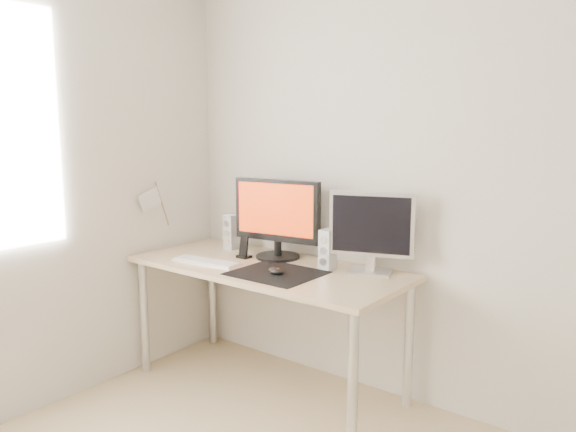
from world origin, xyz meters
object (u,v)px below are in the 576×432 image
Objects in this scene: second_monitor at (371,229)px; speaker_right at (327,249)px; desk at (267,279)px; phone_dock at (244,251)px; main_monitor at (277,216)px; speaker_left at (231,232)px; keyboard at (206,262)px; mouse at (276,271)px.

second_monitor is 2.00× the size of speaker_right.
desk is at bearing -156.75° from speaker_right.
speaker_right reaches higher than phone_dock.
main_monitor reaches higher than desk.
keyboard is (0.13, -0.35, -0.10)m from speaker_left.
main_monitor is (-0.06, 0.16, 0.33)m from desk.
keyboard is at bearing -126.88° from main_monitor.
main_monitor is 1.28× the size of keyboard.
phone_dock is (-0.77, -0.15, -0.20)m from second_monitor.
desk is 7.28× the size of speaker_right.
mouse is 0.44m from main_monitor.
speaker_left is at bearing 110.43° from keyboard.
mouse is at bearing -52.16° from main_monitor.
desk is 0.38m from main_monitor.
main_monitor reaches higher than speaker_right.
main_monitor is at bearing 175.47° from speaker_right.
keyboard reaches higher than desk.
mouse is 0.55m from second_monitor.
phone_dock is at bearing 154.78° from mouse.
speaker_left reaches higher than mouse.
keyboard is (-0.48, -0.04, -0.01)m from mouse.
desk is at bearing -159.40° from second_monitor.
speaker_left reaches higher than keyboard.
second_monitor is at bearing 23.68° from keyboard.
desk is 0.51m from speaker_left.
second_monitor is 1.00m from speaker_left.
second_monitor is at bearing 3.77° from main_monitor.
main_monitor is at bearing -2.32° from speaker_left.
desk is at bearing 28.70° from keyboard.
mouse is at bearing -25.22° from phone_dock.
main_monitor is at bearing 127.84° from mouse.
desk is 7.28× the size of speaker_left.
mouse reaches higher than desk.
second_monitor is 3.34× the size of phone_dock.
speaker_right is (0.14, 0.27, 0.09)m from mouse.
phone_dock is at bearing -171.17° from speaker_right.
phone_dock is (-0.22, 0.05, 0.12)m from desk.
desk is at bearing -13.14° from phone_dock.
speaker_right is 0.55m from phone_dock.
main_monitor is 0.29m from phone_dock.
main_monitor is at bearing 110.20° from desk.
main_monitor is 0.49m from keyboard.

